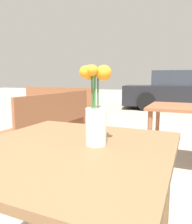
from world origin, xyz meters
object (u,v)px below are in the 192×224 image
object	(u,v)px
table_front	(69,165)
flower_vase	(96,112)
bench_middle	(59,103)
parked_car	(185,91)
bench_near	(53,122)
table_back	(187,117)

from	to	relation	value
table_front	flower_vase	xyz separation A→B (m)	(0.11, 0.06, 0.25)
bench_middle	parked_car	size ratio (longest dim) A/B	0.44
bench_near	flower_vase	bearing A→B (deg)	-51.39
table_front	table_back	size ratio (longest dim) A/B	1.15
bench_middle	parked_car	xyz separation A→B (m)	(2.68, 3.81, 0.15)
parked_car	bench_middle	bearing A→B (deg)	-125.17
bench_middle	flower_vase	bearing A→B (deg)	-56.32
table_front	table_back	world-z (taller)	table_back
flower_vase	bench_near	size ratio (longest dim) A/B	0.23
flower_vase	table_back	distance (m)	1.75
flower_vase	bench_middle	bearing A→B (deg)	123.68
bench_near	bench_middle	size ratio (longest dim) A/B	0.84
table_front	parked_car	xyz separation A→B (m)	(0.51, 7.29, -0.01)
table_front	parked_car	world-z (taller)	parked_car
table_front	bench_middle	xyz separation A→B (m)	(-2.17, 3.48, -0.16)
flower_vase	bench_middle	xyz separation A→B (m)	(-2.28, 3.42, -0.41)
table_front	flower_vase	distance (m)	0.28
bench_middle	table_back	bearing A→B (deg)	-32.89
parked_car	bench_near	bearing A→B (deg)	-106.21
parked_car	flower_vase	bearing A→B (deg)	-93.20
flower_vase	table_back	bearing A→B (deg)	76.13
table_front	bench_middle	world-z (taller)	bench_middle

